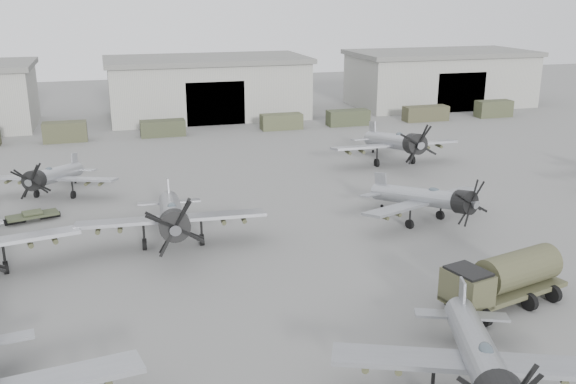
# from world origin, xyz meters

# --- Properties ---
(ground) EXTENTS (220.00, 220.00, 0.00)m
(ground) POSITION_xyz_m (0.00, 0.00, 0.00)
(ground) COLOR #5D5D5B
(ground) RESTS_ON ground
(hangar_center) EXTENTS (29.00, 14.80, 8.70)m
(hangar_center) POSITION_xyz_m (0.00, 61.96, 4.37)
(hangar_center) COLOR #9D9D93
(hangar_center) RESTS_ON ground
(hangar_right) EXTENTS (29.00, 14.80, 8.70)m
(hangar_right) POSITION_xyz_m (38.00, 61.96, 4.37)
(hangar_right) COLOR #9D9D93
(hangar_right) RESTS_ON ground
(support_truck_2) EXTENTS (5.20, 2.20, 2.46)m
(support_truck_2) POSITION_xyz_m (-19.68, 50.00, 1.23)
(support_truck_2) COLOR #3E402A
(support_truck_2) RESTS_ON ground
(support_truck_3) EXTENTS (5.64, 2.20, 2.03)m
(support_truck_3) POSITION_xyz_m (-7.80, 50.00, 1.02)
(support_truck_3) COLOR #373C27
(support_truck_3) RESTS_ON ground
(support_truck_4) EXTENTS (5.55, 2.20, 2.05)m
(support_truck_4) POSITION_xyz_m (7.96, 50.00, 1.03)
(support_truck_4) COLOR #44482F
(support_truck_4) RESTS_ON ground
(support_truck_5) EXTENTS (5.82, 2.20, 2.13)m
(support_truck_5) POSITION_xyz_m (17.52, 50.00, 1.06)
(support_truck_5) COLOR #383D28
(support_truck_5) RESTS_ON ground
(support_truck_6) EXTENTS (6.46, 2.20, 2.12)m
(support_truck_6) POSITION_xyz_m (29.41, 50.00, 1.06)
(support_truck_6) COLOR #3F3F29
(support_truck_6) RESTS_ON ground
(support_truck_7) EXTENTS (5.33, 2.20, 2.41)m
(support_truck_7) POSITION_xyz_m (40.52, 50.00, 1.21)
(support_truck_7) COLOR #3D422B
(support_truck_7) RESTS_ON ground
(aircraft_near_1) EXTENTS (12.83, 11.60, 5.21)m
(aircraft_near_1) POSITION_xyz_m (0.11, -10.96, 2.37)
(aircraft_near_1) COLOR gray
(aircraft_near_1) RESTS_ON ground
(aircraft_mid_1) EXTENTS (13.54, 12.18, 5.41)m
(aircraft_mid_1) POSITION_xyz_m (-10.72, 11.48, 2.46)
(aircraft_mid_1) COLOR gray
(aircraft_mid_1) RESTS_ON ground
(aircraft_mid_2) EXTENTS (11.68, 10.54, 4.71)m
(aircraft_mid_2) POSITION_xyz_m (9.11, 10.96, 2.14)
(aircraft_mid_2) COLOR #94979C
(aircraft_mid_2) RESTS_ON ground
(aircraft_far_0) EXTENTS (11.14, 10.05, 4.49)m
(aircraft_far_0) POSITION_xyz_m (-19.68, 26.22, 2.04)
(aircraft_far_0) COLOR #A0A2A8
(aircraft_far_0) RESTS_ON ground
(aircraft_far_1) EXTENTS (13.77, 12.39, 5.54)m
(aircraft_far_1) POSITION_xyz_m (14.55, 28.32, 2.52)
(aircraft_far_1) COLOR #9FA1A8
(aircraft_far_1) RESTS_ON ground
(fuel_tanker) EXTENTS (8.40, 5.03, 3.09)m
(fuel_tanker) POSITION_xyz_m (6.84, -2.69, 1.77)
(fuel_tanker) COLOR #43432C
(fuel_tanker) RESTS_ON ground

